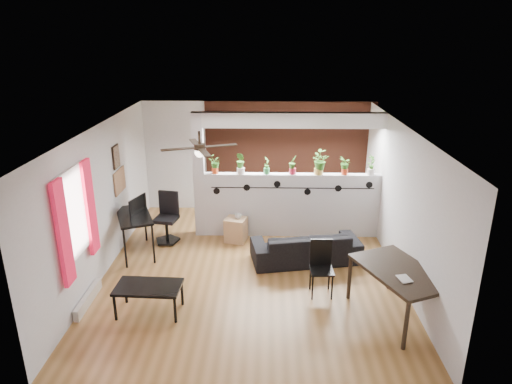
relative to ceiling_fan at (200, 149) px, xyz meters
The scene contains 28 objects.
room_shell 1.33m from the ceiling_fan, 20.56° to the left, with size 6.30×7.10×2.90m.
partition_wall 2.91m from the ceiling_fan, 48.37° to the left, with size 3.60×0.18×1.35m, color #BCBCC1.
ceiling_header 2.41m from the ceiling_fan, 48.37° to the left, with size 3.60×0.18×0.30m, color silver.
pier_column 2.09m from the ceiling_fan, 99.77° to the left, with size 0.22×0.20×2.60m, color #BCBCC1.
brick_panel 3.78m from the ceiling_fan, 63.93° to the left, with size 3.90×0.05×2.60m, color #AE4F32.
vine_decal 2.64m from the ceiling_fan, 46.80° to the left, with size 3.31×0.01×0.30m.
window_assembly 2.13m from the ceiling_fan, 152.87° to the right, with size 0.09×1.30×1.55m.
baseboard_heater 2.96m from the ceiling_fan, 152.65° to the right, with size 0.08×1.00×0.18m, color beige.
corkboard 2.38m from the ceiling_fan, 144.85° to the left, with size 0.03×0.60×0.45m, color #956848.
framed_art 2.19m from the ceiling_fan, 145.97° to the left, with size 0.03×0.34×0.44m.
ceiling_fan is the anchor object (origin of this frame).
potted_plant_0 1.96m from the ceiling_fan, 89.36° to the left, with size 0.23×0.22×0.37m.
potted_plant_1 2.02m from the ceiling_fan, 73.11° to the left, with size 0.28×0.29×0.44m.
potted_plant_2 2.23m from the ceiling_fan, 59.19° to the left, with size 0.17×0.20×0.36m.
potted_plant_3 2.52m from the ceiling_fan, 48.37° to the left, with size 0.25×0.25×0.39m.
potted_plant_4 2.87m from the ceiling_fan, 40.24° to the left, with size 0.32×0.33×0.49m.
potted_plant_5 3.30m from the ceiling_fan, 34.15° to the left, with size 0.17×0.20×0.38m.
potted_plant_6 3.73m from the ceiling_fan, 29.51° to the left, with size 0.27×0.26×0.41m.
sofa 2.80m from the ceiling_fan, 19.54° to the left, with size 1.91×0.75×0.56m, color black.
cube_shelf 2.57m from the ceiling_fan, 72.78° to the left, with size 0.41×0.36×0.50m, color #A77F58.
cup 2.34m from the ceiling_fan, 71.01° to the left, with size 0.13×0.13×0.11m, color gray.
computer_desk 2.30m from the ceiling_fan, 149.26° to the left, with size 0.97×1.26×0.81m.
monitor 2.26m from the ceiling_fan, 145.04° to the left, with size 0.05×0.30×0.17m, color black.
office_chair 2.52m from the ceiling_fan, 123.45° to the left, with size 0.53×0.53×1.02m.
dining_table 3.62m from the ceiling_fan, 19.77° to the right, with size 1.37×1.67×0.79m.
book 3.60m from the ceiling_fan, 25.33° to the right, with size 0.16×0.22×0.02m, color gray.
folding_chair 2.69m from the ceiling_fan, 12.74° to the right, with size 0.38×0.38×0.92m.
coffee_table 2.31m from the ceiling_fan, 122.52° to the right, with size 1.01×0.59×0.46m.
Camera 1 is at (0.28, -7.38, 4.09)m, focal length 32.00 mm.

